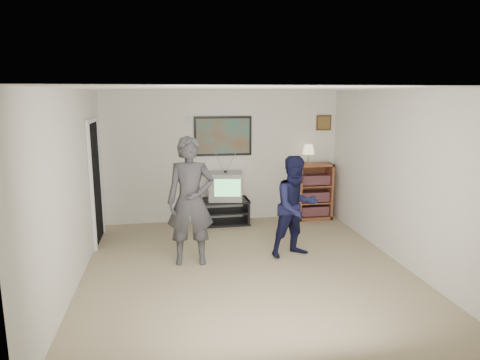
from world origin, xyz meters
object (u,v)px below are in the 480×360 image
object	(u,v)px
person_tall	(191,201)
crt_television	(226,186)
media_stand	(224,211)
bookshelf	(314,191)
person_short	(296,207)

from	to	relation	value
person_tall	crt_television	bearing A→B (deg)	71.77
crt_television	person_tall	world-z (taller)	person_tall
media_stand	bookshelf	world-z (taller)	bookshelf
person_tall	person_short	bearing A→B (deg)	5.13
crt_television	bookshelf	xyz separation A→B (m)	(1.76, 0.05, -0.18)
media_stand	bookshelf	bearing A→B (deg)	1.27
bookshelf	person_short	distance (m)	2.09
crt_television	person_tall	distance (m)	1.99
bookshelf	media_stand	bearing A→B (deg)	-178.41
bookshelf	person_short	bearing A→B (deg)	-116.90
media_stand	person_short	distance (m)	2.07
bookshelf	person_short	size ratio (longest dim) A/B	0.72
crt_television	bookshelf	bearing A→B (deg)	10.53
crt_television	bookshelf	distance (m)	1.77
media_stand	person_short	bearing A→B (deg)	-64.81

